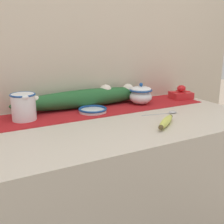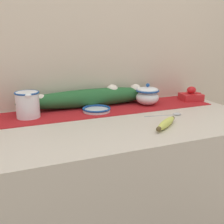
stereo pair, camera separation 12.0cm
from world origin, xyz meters
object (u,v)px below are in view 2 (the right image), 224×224
Objects in this scene: sugar_bowl at (147,95)px; banana at (166,123)px; cream_pitcher at (28,104)px; gift_box at (191,96)px; spoon at (175,114)px; small_dish at (97,109)px.

banana is (-0.11, -0.36, -0.04)m from sugar_bowl.
gift_box is (0.91, -0.00, -0.04)m from cream_pitcher.
spoon is at bearing -83.41° from sugar_bowl.
sugar_bowl is 0.38m from banana.
sugar_bowl is 0.23m from spoon.
cream_pitcher is 0.62m from sugar_bowl.
sugar_bowl reaches higher than spoon.
cream_pitcher is at bearing 144.83° from banana.
small_dish is at bearing -4.84° from cream_pitcher.
gift_box is at bearing -0.06° from cream_pitcher.
cream_pitcher reaches higher than sugar_bowl.
sugar_bowl is 0.30m from small_dish.
sugar_bowl is 0.89× the size of small_dish.
cream_pitcher is 1.06× the size of sugar_bowl.
cream_pitcher is 0.91m from gift_box.
cream_pitcher is 0.94× the size of small_dish.
sugar_bowl is 0.29m from gift_box.
cream_pitcher is 0.99× the size of gift_box.
sugar_bowl is (0.62, -0.00, -0.01)m from cream_pitcher.
cream_pitcher is at bearing 179.94° from gift_box.
gift_box is (0.40, 0.36, 0.01)m from banana.
small_dish is 0.84× the size of banana.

